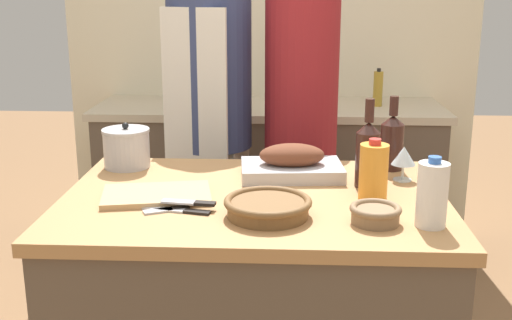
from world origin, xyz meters
The scene contains 19 objects.
back_counter centered at (0.00, 1.58, 0.47)m, with size 1.92×0.60×0.93m.
back_wall centered at (0.00, 1.93, 1.27)m, with size 2.42×0.10×2.55m.
roasting_pan centered at (0.12, 0.21, 0.98)m, with size 0.36×0.25×0.12m.
wicker_basket centered at (0.05, -0.19, 0.97)m, with size 0.25×0.25×0.05m.
cutting_board centered at (-0.30, -0.04, 0.95)m, with size 0.36×0.27×0.02m.
stock_pot centered at (-0.48, 0.30, 1.01)m, with size 0.17×0.17×0.16m.
mixing_bowl centered at (0.35, -0.23, 0.97)m, with size 0.14×0.14×0.05m.
juice_jug centered at (0.37, -0.01, 1.03)m, with size 0.09×0.09×0.19m.
milk_jug centered at (0.50, -0.24, 1.03)m, with size 0.08×0.08×0.20m.
wine_bottle_green centered at (0.36, 0.11, 1.05)m, with size 0.08×0.08×0.29m.
wine_bottle_dark centered at (0.47, 0.32, 1.04)m, with size 0.08×0.08×0.27m.
wine_glass_left centered at (0.49, 0.18, 1.02)m, with size 0.08×0.08×0.12m.
knife_chef centered at (-0.21, -0.16, 0.94)m, with size 0.21×0.08×0.01m.
knife_paring centered at (-0.24, -0.15, 0.94)m, with size 0.14×0.08×0.01m.
knife_bread centered at (-0.18, -0.14, 0.96)m, with size 0.17×0.05×0.01m.
condiment_bottle_tall centered at (-0.45, 1.65, 0.99)m, with size 0.06×0.06×0.14m.
condiment_bottle_short centered at (0.60, 1.59, 1.03)m, with size 0.05×0.05×0.21m.
person_cook_aproned centered at (-0.24, 0.89, 1.00)m, with size 0.37×0.40×1.81m.
person_cook_guest centered at (0.16, 0.85, 0.96)m, with size 0.32×0.32×1.72m.
Camera 1 is at (0.10, -1.91, 1.59)m, focal length 45.00 mm.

